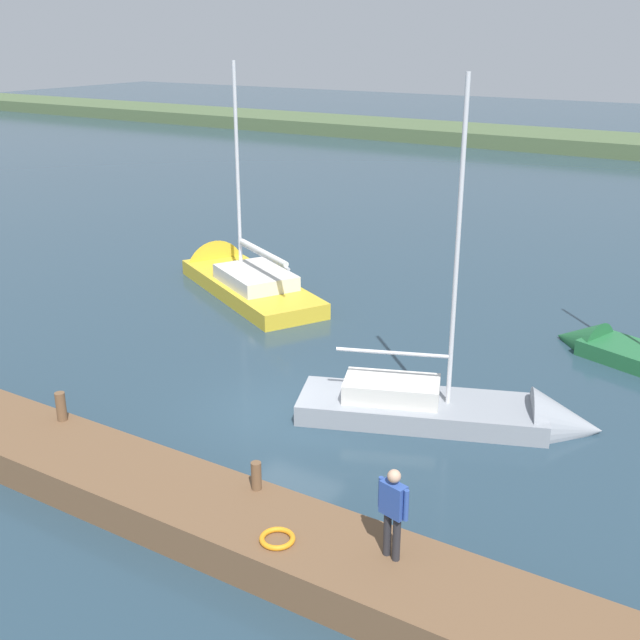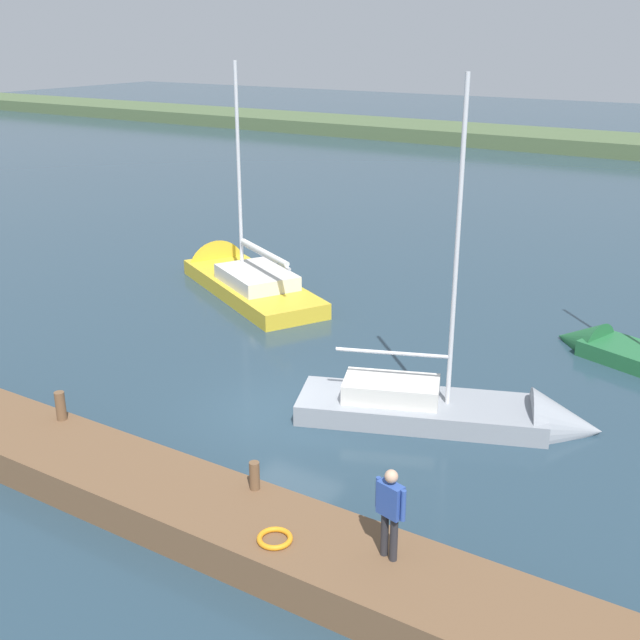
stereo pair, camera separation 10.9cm
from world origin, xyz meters
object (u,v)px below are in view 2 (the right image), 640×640
object	(u,v)px
mooring_post_far	(255,476)
person_on_dock	(390,508)
life_ring_buoy	(275,538)
sailboat_behind_pier	(467,417)
mooring_post_near	(61,406)
sailboat_outer_mooring	(234,278)

from	to	relation	value
mooring_post_far	person_on_dock	xyz separation A→B (m)	(-3.30, 0.53, 0.72)
mooring_post_far	life_ring_buoy	xyz separation A→B (m)	(-1.34, 1.21, -0.25)
life_ring_buoy	sailboat_behind_pier	world-z (taller)	sailboat_behind_pier
sailboat_behind_pier	person_on_dock	world-z (taller)	sailboat_behind_pier
mooring_post_near	sailboat_outer_mooring	bearing A→B (deg)	-69.68
mooring_post_far	sailboat_behind_pier	size ratio (longest dim) A/B	0.06
mooring_post_near	sailboat_behind_pier	bearing A→B (deg)	-140.86
mooring_post_near	sailboat_behind_pier	distance (m)	10.02
mooring_post_near	person_on_dock	xyz separation A→B (m)	(-8.98, 0.53, 0.66)
life_ring_buoy	person_on_dock	distance (m)	2.29
sailboat_behind_pier	person_on_dock	distance (m)	7.12
mooring_post_far	sailboat_outer_mooring	size ratio (longest dim) A/B	0.06
sailboat_outer_mooring	life_ring_buoy	bearing A→B (deg)	158.87
sailboat_outer_mooring	person_on_dock	size ratio (longest dim) A/B	5.50
sailboat_outer_mooring	mooring_post_near	bearing A→B (deg)	138.91
mooring_post_far	sailboat_behind_pier	distance (m)	6.69
mooring_post_far	sailboat_outer_mooring	xyz separation A→B (m)	(10.33, -12.56, -0.90)
mooring_post_far	sailboat_behind_pier	xyz separation A→B (m)	(-2.06, -6.30, -0.89)
mooring_post_near	mooring_post_far	size ratio (longest dim) A/B	1.17
life_ring_buoy	person_on_dock	size ratio (longest dim) A/B	0.38
sailboat_behind_pier	person_on_dock	size ratio (longest dim) A/B	5.42
sailboat_behind_pier	sailboat_outer_mooring	world-z (taller)	sailboat_behind_pier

